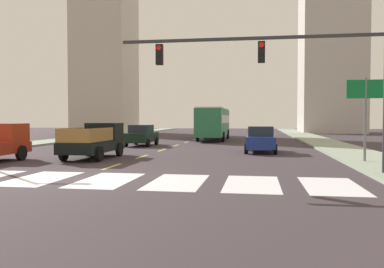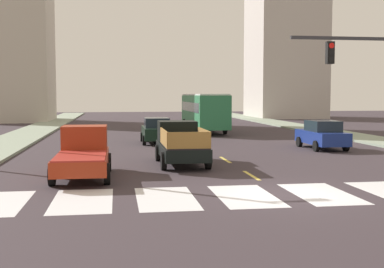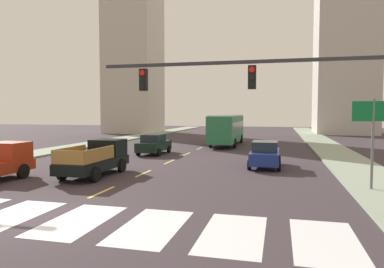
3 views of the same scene
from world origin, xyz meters
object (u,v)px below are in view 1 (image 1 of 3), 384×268
Objects in this scene: sedan_far at (261,139)px; traffic_signal_gantry at (293,67)px; city_bus at (214,121)px; direction_sign_green at (365,102)px; pickup_stakebed at (96,141)px; sedan_mid at (142,135)px.

sedan_far is 0.42× the size of traffic_signal_gantry.
direction_sign_green reaches higher than city_bus.
traffic_signal_gantry is at bearing -26.11° from pickup_stakebed.
city_bus is at bearing 102.94° from traffic_signal_gantry.
city_bus is 2.57× the size of direction_sign_green.
direction_sign_green reaches higher than sedan_mid.
sedan_mid is 18.53m from direction_sign_green.
pickup_stakebed is 20.46m from city_bus.
sedan_mid is at bearing 93.24° from pickup_stakebed.
direction_sign_green is at bearing 49.11° from traffic_signal_gantry.
traffic_signal_gantry is at bearing -76.42° from city_bus.
city_bus is at bearing 78.44° from pickup_stakebed.
pickup_stakebed is 1.24× the size of direction_sign_green.
sedan_far is at bearing 30.57° from pickup_stakebed.
traffic_signal_gantry reaches higher than pickup_stakebed.
traffic_signal_gantry is at bearing -130.89° from direction_sign_green.
sedan_far is at bearing -28.97° from sedan_mid.
city_bus is at bearing 62.03° from sedan_mid.
sedan_mid is at bearing 142.05° from direction_sign_green.
city_bus is 1.03× the size of traffic_signal_gantry.
sedan_mid is (-9.59, 5.08, 0.00)m from sedan_far.
city_bus reaches higher than pickup_stakebed.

